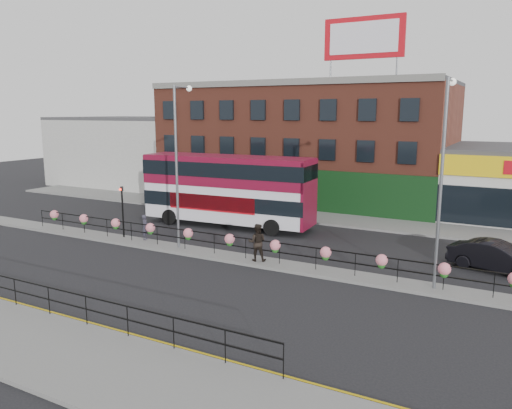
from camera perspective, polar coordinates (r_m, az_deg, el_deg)
The scene contains 18 objects.
ground at distance 27.33m, azimuth -3.01°, elevation -6.18°, with size 120.00×120.00×0.00m, color black.
south_pavement at distance 18.83m, azimuth -23.08°, elevation -14.78°, with size 60.00×4.00×0.15m, color slate.
north_pavement at distance 37.75m, azimuth 6.52°, elevation -1.42°, with size 60.00×4.00×0.15m, color slate.
median at distance 27.31m, azimuth -3.01°, elevation -6.03°, with size 60.00×1.60×0.15m, color slate.
yellow_line_inner at distance 20.21m, azimuth -17.87°, elevation -12.87°, with size 60.00×0.10×0.01m, color gold.
yellow_line_outer at distance 20.09m, azimuth -18.25°, elevation -13.03°, with size 60.00×0.10×0.01m, color gold.
brick_building at distance 45.90m, azimuth 5.74°, elevation 7.09°, with size 25.00×12.21×10.30m.
warehouse_west at distance 56.99m, azimuth -13.51°, elevation 6.03°, with size 15.50×12.00×7.30m.
billboard at distance 39.30m, azimuth 12.21°, elevation 18.11°, with size 6.00×0.29×4.40m.
median_railing at distance 27.05m, azimuth -3.03°, elevation -4.06°, with size 30.04×0.56×1.23m.
south_railing at distance 21.05m, azimuth -22.64°, elevation -9.44°, with size 20.04×0.05×1.12m.
double_decker_bus at distance 34.42m, azimuth -3.22°, elevation 2.43°, with size 12.24×3.61×4.89m.
car at distance 27.69m, azimuth 25.84°, elevation -5.41°, with size 4.83×2.70×1.51m, color black.
pedestrian_a at distance 31.20m, azimuth -12.55°, elevation -2.55°, with size 0.55×0.66×1.55m, color #302F3C.
pedestrian_b at distance 26.14m, azimuth 0.13°, elevation -4.35°, with size 1.17×1.06×1.98m, color black.
lamp_column_west at distance 28.53m, azimuth -8.83°, elevation 5.86°, with size 0.33×1.61×9.18m.
lamp_column_east at distance 22.89m, azimuth 20.58°, elevation 4.15°, with size 0.33×1.61×9.16m.
traffic_light_median at distance 31.86m, azimuth -15.06°, elevation 0.44°, with size 0.15×0.28×3.65m.
Camera 1 is at (13.69, -22.31, 7.87)m, focal length 35.00 mm.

